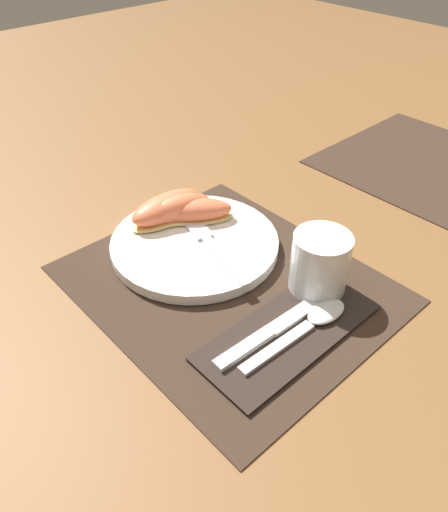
% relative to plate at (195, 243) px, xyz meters
% --- Properties ---
extents(ground_plane, '(3.00, 3.00, 0.00)m').
position_rel_plate_xyz_m(ground_plane, '(0.09, -0.02, -0.01)').
color(ground_plane, brown).
extents(placemat, '(0.42, 0.35, 0.00)m').
position_rel_plate_xyz_m(placemat, '(0.09, -0.02, -0.01)').
color(placemat, '#38281E').
rests_on(placemat, ground_plane).
extents(placemat_far, '(0.42, 0.35, 0.00)m').
position_rel_plate_xyz_m(placemat_far, '(0.13, 0.50, -0.01)').
color(placemat_far, '#38281E').
rests_on(placemat_far, ground_plane).
extents(plate, '(0.25, 0.25, 0.02)m').
position_rel_plate_xyz_m(plate, '(0.00, 0.00, 0.00)').
color(plate, white).
rests_on(plate, placemat).
extents(juice_glass, '(0.08, 0.08, 0.09)m').
position_rel_plate_xyz_m(juice_glass, '(0.18, 0.06, 0.03)').
color(juice_glass, silver).
rests_on(juice_glass, placemat).
extents(napkin, '(0.10, 0.24, 0.00)m').
position_rel_plate_xyz_m(napkin, '(0.21, -0.02, -0.01)').
color(napkin, '#2D231E').
rests_on(napkin, placemat).
extents(knife, '(0.03, 0.21, 0.01)m').
position_rel_plate_xyz_m(knife, '(0.20, -0.03, -0.00)').
color(knife, silver).
rests_on(knife, napkin).
extents(spoon, '(0.04, 0.17, 0.01)m').
position_rel_plate_xyz_m(spoon, '(0.22, 0.01, -0.00)').
color(spoon, silver).
rests_on(spoon, napkin).
extents(fork, '(0.19, 0.07, 0.00)m').
position_rel_plate_xyz_m(fork, '(0.02, 0.01, 0.01)').
color(fork, silver).
rests_on(fork, plate).
extents(citrus_wedge_0, '(0.12, 0.13, 0.03)m').
position_rel_plate_xyz_m(citrus_wedge_0, '(-0.05, 0.03, 0.02)').
color(citrus_wedge_0, '#F4DB84').
rests_on(citrus_wedge_0, plate).
extents(citrus_wedge_1, '(0.07, 0.12, 0.04)m').
position_rel_plate_xyz_m(citrus_wedge_1, '(-0.06, 0.02, 0.03)').
color(citrus_wedge_1, '#F4DB84').
rests_on(citrus_wedge_1, plate).
extents(citrus_wedge_2, '(0.06, 0.13, 0.04)m').
position_rel_plate_xyz_m(citrus_wedge_2, '(-0.07, 0.01, 0.02)').
color(citrus_wedge_2, '#F4DB84').
rests_on(citrus_wedge_2, plate).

